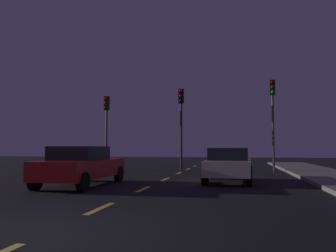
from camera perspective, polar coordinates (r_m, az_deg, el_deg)
name	(u,v)px	position (r m, az deg, el deg)	size (l,w,h in m)	color
ground_plane	(148,187)	(12.48, -3.43, -10.22)	(80.00, 80.00, 0.00)	black
lane_stripe_second	(100,208)	(8.34, -11.29, -13.40)	(0.16, 1.60, 0.01)	#EACC4C
lane_stripe_third	(143,189)	(11.91, -4.17, -10.52)	(0.16, 1.60, 0.01)	#EACC4C
lane_stripe_fourth	(166,179)	(15.58, -0.42, -8.91)	(0.16, 1.60, 0.01)	#EACC4C
lane_stripe_fifth	(179,173)	(19.31, 1.87, -7.90)	(0.16, 1.60, 0.01)	#EACC4C
lane_stripe_sixth	(188,169)	(23.06, 3.41, -7.21)	(0.16, 1.60, 0.01)	#EACC4C
lane_stripe_seventh	(195,166)	(26.82, 4.52, -6.71)	(0.16, 1.60, 0.01)	#EACC4C
traffic_signal_left	(106,118)	(22.44, -10.29, 1.33)	(0.32, 0.38, 4.79)	#4C4C51
traffic_signal_center	(181,113)	(21.17, 2.22, 2.13)	(0.32, 0.38, 5.11)	#2D2D30
traffic_signal_right	(273,108)	(21.05, 17.18, 2.94)	(0.32, 0.38, 5.46)	#4C4C51
car_stopped_ahead	(229,165)	(14.35, 10.21, -6.40)	(2.02, 3.90, 1.42)	beige
car_adjacent_lane	(82,165)	(13.24, -14.32, -6.44)	(1.94, 4.57, 1.48)	#B21919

